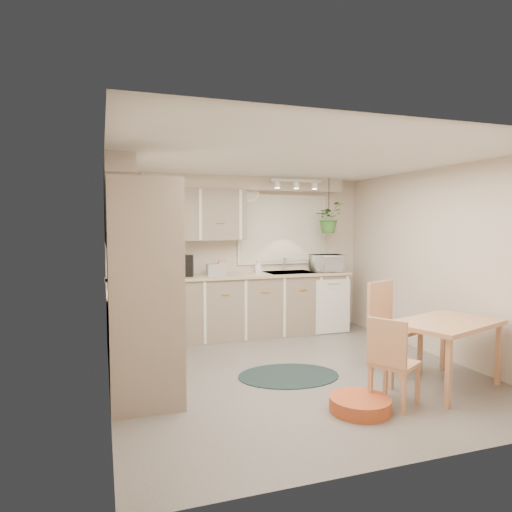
{
  "coord_description": "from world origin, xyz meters",
  "views": [
    {
      "loc": [
        -2.04,
        -4.68,
        1.69
      ],
      "look_at": [
        -0.27,
        0.55,
        1.3
      ],
      "focal_mm": 32.0,
      "sensor_mm": 36.0,
      "label": 1
    }
  ],
  "objects_px": {
    "chair_left": "(395,361)",
    "pet_bed": "(360,405)",
    "chair_back": "(396,327)",
    "microwave": "(327,261)",
    "braided_rug": "(289,376)",
    "dining_table": "(446,354)"
  },
  "relations": [
    {
      "from": "chair_left",
      "to": "pet_bed",
      "type": "bearing_deg",
      "value": -115.15
    },
    {
      "from": "chair_left",
      "to": "pet_bed",
      "type": "xyz_separation_m",
      "value": [
        -0.38,
        -0.04,
        -0.35
      ]
    },
    {
      "from": "chair_back",
      "to": "pet_bed",
      "type": "distance_m",
      "value": 1.39
    },
    {
      "from": "microwave",
      "to": "chair_back",
      "type": "bearing_deg",
      "value": -89.3
    },
    {
      "from": "pet_bed",
      "to": "microwave",
      "type": "xyz_separation_m",
      "value": [
        1.16,
        2.9,
        1.04
      ]
    },
    {
      "from": "chair_back",
      "to": "pet_bed",
      "type": "height_order",
      "value": "chair_back"
    },
    {
      "from": "chair_back",
      "to": "braided_rug",
      "type": "distance_m",
      "value": 1.35
    },
    {
      "from": "chair_left",
      "to": "pet_bed",
      "type": "relative_size",
      "value": 1.51
    },
    {
      "from": "pet_bed",
      "to": "braided_rug",
      "type": "bearing_deg",
      "value": 102.22
    },
    {
      "from": "braided_rug",
      "to": "microwave",
      "type": "relative_size",
      "value": 2.32
    },
    {
      "from": "chair_left",
      "to": "microwave",
      "type": "relative_size",
      "value": 1.71
    },
    {
      "from": "chair_left",
      "to": "chair_back",
      "type": "height_order",
      "value": "chair_back"
    },
    {
      "from": "dining_table",
      "to": "microwave",
      "type": "xyz_separation_m",
      "value": [
        -0.0,
        2.64,
        0.76
      ]
    },
    {
      "from": "dining_table",
      "to": "pet_bed",
      "type": "bearing_deg",
      "value": -167.45
    },
    {
      "from": "braided_rug",
      "to": "dining_table",
      "type": "bearing_deg",
      "value": -30.71
    },
    {
      "from": "chair_back",
      "to": "braided_rug",
      "type": "height_order",
      "value": "chair_back"
    },
    {
      "from": "dining_table",
      "to": "chair_left",
      "type": "distance_m",
      "value": 0.82
    },
    {
      "from": "chair_back",
      "to": "braided_rug",
      "type": "bearing_deg",
      "value": -31.92
    },
    {
      "from": "chair_left",
      "to": "microwave",
      "type": "distance_m",
      "value": 3.04
    },
    {
      "from": "pet_bed",
      "to": "microwave",
      "type": "distance_m",
      "value": 3.29
    },
    {
      "from": "dining_table",
      "to": "chair_left",
      "type": "relative_size",
      "value": 1.32
    },
    {
      "from": "pet_bed",
      "to": "chair_left",
      "type": "bearing_deg",
      "value": 5.41
    }
  ]
}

